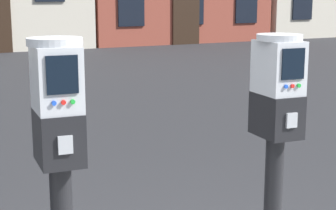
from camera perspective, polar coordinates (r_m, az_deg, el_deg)
The scene contains 2 objects.
parking_meter_near_kerb at distance 2.24m, azimuth -11.21°, elevation -4.38°, with size 0.23×0.26×1.41m.
parking_meter_twin_adjacent at distance 2.71m, azimuth 11.14°, elevation -1.91°, with size 0.23×0.26×1.39m.
Camera 1 is at (-1.28, -2.21, 1.72)m, focal length 58.84 mm.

